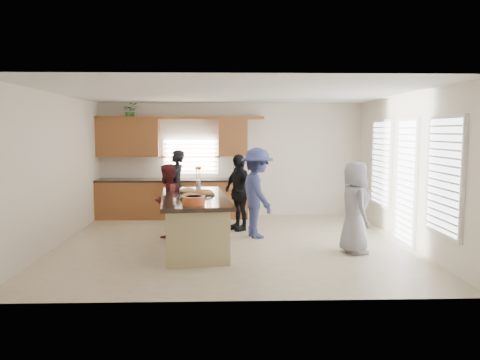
{
  "coord_description": "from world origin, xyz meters",
  "views": [
    {
      "loc": [
        -0.14,
        -8.64,
        2.11
      ],
      "look_at": [
        0.15,
        0.53,
        1.15
      ],
      "focal_mm": 35.0,
      "sensor_mm": 36.0,
      "label": 1
    }
  ],
  "objects_px": {
    "woman_left_back": "(177,185)",
    "woman_right_back": "(257,193)",
    "woman_left_front": "(239,192)",
    "woman_right_front": "(355,207)",
    "salad_bowl": "(194,200)",
    "woman_left_mid": "(167,201)",
    "island": "(194,223)"
  },
  "relations": [
    {
      "from": "woman_left_mid",
      "to": "woman_right_back",
      "type": "distance_m",
      "value": 1.8
    },
    {
      "from": "woman_right_back",
      "to": "woman_right_front",
      "type": "bearing_deg",
      "value": -143.49
    },
    {
      "from": "salad_bowl",
      "to": "woman_right_back",
      "type": "relative_size",
      "value": 0.2
    },
    {
      "from": "island",
      "to": "woman_right_front",
      "type": "xyz_separation_m",
      "value": [
        2.8,
        -0.42,
        0.34
      ]
    },
    {
      "from": "woman_left_back",
      "to": "salad_bowl",
      "type": "bearing_deg",
      "value": 14.3
    },
    {
      "from": "woman_left_back",
      "to": "woman_left_front",
      "type": "relative_size",
      "value": 1.03
    },
    {
      "from": "woman_left_back",
      "to": "woman_left_front",
      "type": "xyz_separation_m",
      "value": [
        1.44,
        -1.08,
        -0.02
      ]
    },
    {
      "from": "island",
      "to": "woman_right_back",
      "type": "xyz_separation_m",
      "value": [
        1.19,
        0.84,
        0.44
      ]
    },
    {
      "from": "woman_left_back",
      "to": "woman_right_front",
      "type": "distance_m",
      "value": 4.56
    },
    {
      "from": "woman_left_back",
      "to": "woman_left_front",
      "type": "bearing_deg",
      "value": 57.24
    },
    {
      "from": "salad_bowl",
      "to": "woman_left_back",
      "type": "relative_size",
      "value": 0.22
    },
    {
      "from": "island",
      "to": "woman_right_front",
      "type": "height_order",
      "value": "woman_right_front"
    },
    {
      "from": "island",
      "to": "woman_right_back",
      "type": "relative_size",
      "value": 1.58
    },
    {
      "from": "island",
      "to": "woman_left_back",
      "type": "height_order",
      "value": "woman_left_back"
    },
    {
      "from": "woman_left_back",
      "to": "woman_right_back",
      "type": "relative_size",
      "value": 0.94
    },
    {
      "from": "woman_left_mid",
      "to": "woman_right_front",
      "type": "distance_m",
      "value": 3.65
    },
    {
      "from": "salad_bowl",
      "to": "woman_left_mid",
      "type": "xyz_separation_m",
      "value": [
        -0.66,
        1.93,
        -0.3
      ]
    },
    {
      "from": "island",
      "to": "woman_left_back",
      "type": "xyz_separation_m",
      "value": [
        -0.59,
        2.63,
        0.38
      ]
    },
    {
      "from": "woman_left_front",
      "to": "woman_right_back",
      "type": "relative_size",
      "value": 0.91
    },
    {
      "from": "woman_left_back",
      "to": "woman_right_front",
      "type": "relative_size",
      "value": 1.05
    },
    {
      "from": "woman_left_front",
      "to": "woman_right_front",
      "type": "relative_size",
      "value": 1.02
    },
    {
      "from": "woman_left_front",
      "to": "salad_bowl",
      "type": "bearing_deg",
      "value": -50.85
    },
    {
      "from": "woman_left_mid",
      "to": "woman_left_front",
      "type": "height_order",
      "value": "woman_left_front"
    },
    {
      "from": "island",
      "to": "woman_right_back",
      "type": "height_order",
      "value": "woman_right_back"
    },
    {
      "from": "salad_bowl",
      "to": "woman_right_front",
      "type": "height_order",
      "value": "woman_right_front"
    },
    {
      "from": "salad_bowl",
      "to": "woman_left_mid",
      "type": "distance_m",
      "value": 2.06
    },
    {
      "from": "salad_bowl",
      "to": "woman_left_front",
      "type": "xyz_separation_m",
      "value": [
        0.79,
        2.57,
        -0.22
      ]
    },
    {
      "from": "woman_right_back",
      "to": "woman_left_front",
      "type": "bearing_deg",
      "value": 10.51
    },
    {
      "from": "woman_left_mid",
      "to": "woman_right_back",
      "type": "relative_size",
      "value": 0.82
    },
    {
      "from": "woman_left_mid",
      "to": "woman_right_back",
      "type": "height_order",
      "value": "woman_right_back"
    },
    {
      "from": "woman_left_front",
      "to": "island",
      "type": "bearing_deg",
      "value": -62.47
    },
    {
      "from": "island",
      "to": "woman_right_front",
      "type": "distance_m",
      "value": 2.85
    }
  ]
}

